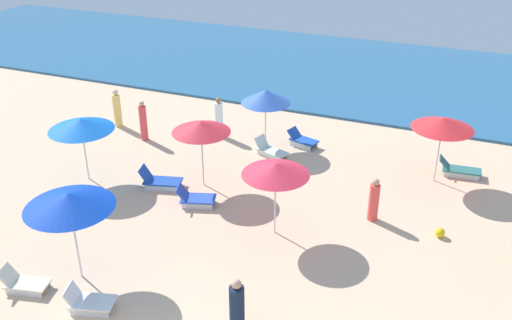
# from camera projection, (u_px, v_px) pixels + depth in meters

# --- Properties ---
(ocean) EXTENTS (60.00, 13.31, 0.12)m
(ocean) POSITION_uv_depth(u_px,v_px,m) (371.00, 74.00, 31.54)
(ocean) COLOR #2B618C
(ocean) RESTS_ON ground_plane
(umbrella_1) EXTENTS (2.17, 2.17, 2.50)m
(umbrella_1) POSITION_uv_depth(u_px,v_px,m) (443.00, 123.00, 20.00)
(umbrella_1) COLOR silver
(umbrella_1) RESTS_ON ground_plane
(lounge_chair_1_0) EXTENTS (1.61, 0.72, 0.68)m
(lounge_chair_1_0) POSITION_uv_depth(u_px,v_px,m) (459.00, 169.00, 21.29)
(lounge_chair_1_0) COLOR silver
(lounge_chair_1_0) RESTS_ON ground_plane
(umbrella_2) EXTENTS (2.07, 2.07, 2.46)m
(umbrella_2) POSITION_uv_depth(u_px,v_px,m) (276.00, 169.00, 17.06)
(umbrella_2) COLOR silver
(umbrella_2) RESTS_ON ground_plane
(umbrella_3) EXTENTS (2.06, 2.06, 2.50)m
(umbrella_3) POSITION_uv_depth(u_px,v_px,m) (201.00, 127.00, 19.73)
(umbrella_3) COLOR silver
(umbrella_3) RESTS_ON ground_plane
(lounge_chair_3_0) EXTENTS (1.58, 1.00, 0.77)m
(lounge_chair_3_0) POSITION_uv_depth(u_px,v_px,m) (160.00, 181.00, 20.50)
(lounge_chair_3_0) COLOR silver
(lounge_chair_3_0) RESTS_ON ground_plane
(lounge_chair_3_1) EXTENTS (1.42, 1.01, 0.69)m
(lounge_chair_3_1) POSITION_uv_depth(u_px,v_px,m) (195.00, 198.00, 19.43)
(lounge_chair_3_1) COLOR silver
(lounge_chair_3_1) RESTS_ON ground_plane
(umbrella_4) EXTENTS (2.41, 2.41, 2.70)m
(umbrella_4) POSITION_uv_depth(u_px,v_px,m) (69.00, 201.00, 15.02)
(umbrella_4) COLOR silver
(umbrella_4) RESTS_ON ground_plane
(lounge_chair_4_0) EXTENTS (1.37, 0.84, 0.66)m
(lounge_chair_4_0) POSITION_uv_depth(u_px,v_px,m) (23.00, 283.00, 15.56)
(lounge_chair_4_0) COLOR silver
(lounge_chair_4_0) RESTS_ON ground_plane
(lounge_chair_4_1) EXTENTS (1.34, 0.95, 0.68)m
(lounge_chair_4_1) POSITION_uv_depth(u_px,v_px,m) (89.00, 302.00, 14.84)
(lounge_chair_4_1) COLOR silver
(lounge_chair_4_1) RESTS_ON ground_plane
(umbrella_5) EXTENTS (1.97, 1.97, 2.46)m
(umbrella_5) POSITION_uv_depth(u_px,v_px,m) (266.00, 96.00, 22.62)
(umbrella_5) COLOR silver
(umbrella_5) RESTS_ON ground_plane
(lounge_chair_5_0) EXTENTS (1.35, 0.92, 0.65)m
(lounge_chair_5_0) POSITION_uv_depth(u_px,v_px,m) (302.00, 140.00, 23.53)
(lounge_chair_5_0) COLOR silver
(lounge_chair_5_0) RESTS_ON ground_plane
(lounge_chair_5_1) EXTENTS (1.48, 1.00, 0.68)m
(lounge_chair_5_1) POSITION_uv_depth(u_px,v_px,m) (270.00, 150.00, 22.78)
(lounge_chair_5_1) COLOR silver
(lounge_chair_5_1) RESTS_ON ground_plane
(umbrella_6) EXTENTS (2.32, 2.32, 2.41)m
(umbrella_6) POSITION_uv_depth(u_px,v_px,m) (81.00, 124.00, 20.17)
(umbrella_6) COLOR silver
(umbrella_6) RESTS_ON ground_plane
(beachgoer_0) EXTENTS (0.42, 0.42, 1.72)m
(beachgoer_0) POSITION_uv_depth(u_px,v_px,m) (143.00, 122.00, 23.83)
(beachgoer_0) COLOR #EA484B
(beachgoer_0) RESTS_ON ground_plane
(beachgoer_2) EXTENTS (0.45, 0.45, 1.71)m
(beachgoer_2) POSITION_uv_depth(u_px,v_px,m) (117.00, 109.00, 25.09)
(beachgoer_2) COLOR #F9D46D
(beachgoer_2) RESTS_ON ground_plane
(beachgoer_3) EXTENTS (0.51, 0.51, 1.72)m
(beachgoer_3) POSITION_uv_depth(u_px,v_px,m) (237.00, 310.00, 13.77)
(beachgoer_3) COLOR #15233B
(beachgoer_3) RESTS_ON ground_plane
(beachgoer_4) EXTENTS (0.42, 0.42, 1.51)m
(beachgoer_4) POSITION_uv_depth(u_px,v_px,m) (374.00, 201.00, 18.44)
(beachgoer_4) COLOR #F34F47
(beachgoer_4) RESTS_ON ground_plane
(beachgoer_5) EXTENTS (0.40, 0.40, 1.73)m
(beachgoer_5) POSITION_uv_depth(u_px,v_px,m) (219.00, 118.00, 24.17)
(beachgoer_5) COLOR white
(beachgoer_5) RESTS_ON ground_plane
(cooler_box_0) EXTENTS (0.69, 0.67, 0.35)m
(cooler_box_0) POSITION_uv_depth(u_px,v_px,m) (84.00, 132.00, 24.45)
(cooler_box_0) COLOR #2C5FA5
(cooler_box_0) RESTS_ON ground_plane
(beach_ball_1) EXTENTS (0.31, 0.31, 0.31)m
(beach_ball_1) POSITION_uv_depth(u_px,v_px,m) (440.00, 233.00, 17.80)
(beach_ball_1) COLOR yellow
(beach_ball_1) RESTS_ON ground_plane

